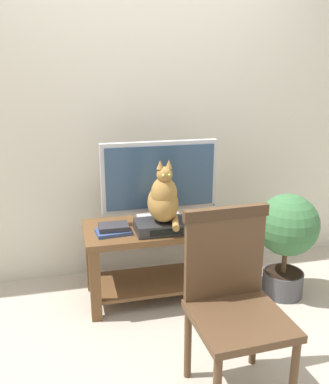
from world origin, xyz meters
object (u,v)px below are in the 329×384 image
at_px(wooden_chair, 233,292).
at_px(cat, 164,199).
at_px(tv_stand, 163,248).
at_px(media_box, 163,226).
at_px(tv, 160,180).
at_px(potted_plant, 287,235).
at_px(book_stack, 113,229).

bearing_deg(wooden_chair, cat, 100.74).
bearing_deg(tv_stand, media_box, -103.24).
bearing_deg(cat, tv, 83.38).
relative_size(media_box, wooden_chair, 0.39).
relative_size(tv, media_box, 2.22).
xyz_separation_m(cat, potted_plant, (0.89, -0.08, -0.31)).
height_order(media_box, potted_plant, potted_plant).
distance_m(book_stack, potted_plant, 1.23).
relative_size(tv, wooden_chair, 0.86).
height_order(tv_stand, potted_plant, potted_plant).
relative_size(cat, wooden_chair, 0.45).
bearing_deg(media_box, book_stack, 171.25).
xyz_separation_m(tv_stand, book_stack, (-0.36, -0.06, 0.20)).
distance_m(cat, wooden_chair, 0.88).
bearing_deg(tv_stand, tv, 89.98).
relative_size(wooden_chair, book_stack, 4.04).
bearing_deg(wooden_chair, media_box, 100.63).
bearing_deg(cat, potted_plant, -4.90).
height_order(wooden_chair, book_stack, wooden_chair).
relative_size(cat, potted_plant, 0.56).
bearing_deg(media_box, tv, 82.58).
bearing_deg(book_stack, wooden_chair, -61.39).
distance_m(tv, book_stack, 0.48).
distance_m(tv_stand, potted_plant, 0.89).
height_order(media_box, book_stack, media_box).
xyz_separation_m(book_stack, potted_plant, (1.22, -0.14, -0.10)).
height_order(media_box, wooden_chair, wooden_chair).
height_order(tv_stand, book_stack, book_stack).
distance_m(cat, book_stack, 0.40).
bearing_deg(wooden_chair, tv, 97.24).
distance_m(wooden_chair, book_stack, 1.03).
bearing_deg(potted_plant, cat, 175.10).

